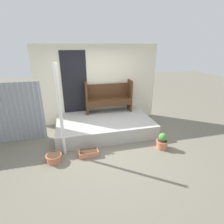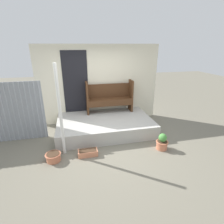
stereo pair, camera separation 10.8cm
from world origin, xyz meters
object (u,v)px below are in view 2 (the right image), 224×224
Objects in this scene: support_post at (60,112)px; flower_pot_middle at (162,142)px; bench at (109,96)px; planter_box_rect at (88,153)px; flower_pot_left at (53,157)px.

support_post is 2.68m from flower_pot_middle.
bench is at bearing 116.43° from flower_pot_middle.
support_post reaches higher than bench.
support_post is at bearing -131.94° from bench.
planter_box_rect is (-1.92, 0.13, -0.12)m from flower_pot_middle.
support_post is at bearing 171.79° from flower_pot_middle.
flower_pot_middle is (0.99, -1.99, -0.75)m from bench.
flower_pot_left is at bearing -131.93° from bench.
flower_pot_left is (-0.24, -0.27, -1.00)m from support_post.
planter_box_rect is (-0.94, -1.86, -0.87)m from bench.
flower_pot_left is at bearing -132.64° from support_post.
bench is at bearing 47.34° from support_post.
flower_pot_left is 2.74m from flower_pot_middle.
flower_pot_middle is 1.93m from planter_box_rect.
flower_pot_middle is (2.49, -0.36, -0.92)m from support_post.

